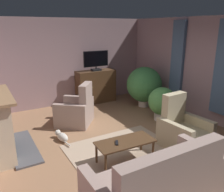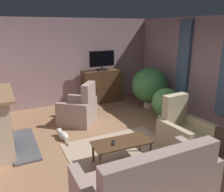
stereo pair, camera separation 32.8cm
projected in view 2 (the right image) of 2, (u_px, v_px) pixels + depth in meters
name	position (u px, v px, depth m)	size (l,w,h in m)	color
ground_plane	(122.00, 143.00, 5.13)	(5.86, 6.95, 0.04)	#936B4C
wall_back	(75.00, 62.00, 7.51)	(5.86, 0.10, 2.71)	gray
wall_right_with_window	(216.00, 72.00, 5.87)	(0.10, 6.95, 2.71)	#A6858B
curtain_panel_far	(184.00, 61.00, 6.69)	(0.10, 0.44, 2.28)	slate
rug_central	(126.00, 156.00, 4.58)	(2.15, 2.07, 0.01)	tan
fireplace	(0.00, 123.00, 4.66)	(0.92, 1.57, 1.23)	#4C4C51
tv_cabinet	(102.00, 87.00, 7.78)	(1.29, 0.52, 1.07)	#352315
television	(102.00, 60.00, 7.48)	(0.85, 0.20, 0.64)	black
coffee_table	(122.00, 144.00, 4.29)	(1.12, 0.55, 0.42)	#4C331E
tv_remote	(113.00, 143.00, 4.20)	(0.17, 0.05, 0.02)	black
sofa_floral	(149.00, 184.00, 3.26)	(2.02, 0.88, 0.98)	#A3897F
armchair_near_window	(183.00, 134.00, 4.79)	(0.88, 0.94, 1.10)	tan
armchair_by_fireplace	(79.00, 110.00, 6.09)	(1.19, 1.19, 1.09)	#A3897F
potted_plant_small_fern_corner	(166.00, 103.00, 6.13)	(0.75, 0.75, 0.91)	beige
potted_plant_tall_palm_by_window	(150.00, 85.00, 7.19)	(1.10, 1.10, 1.26)	beige
cat	(63.00, 135.00, 5.26)	(0.24, 0.68, 0.20)	beige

